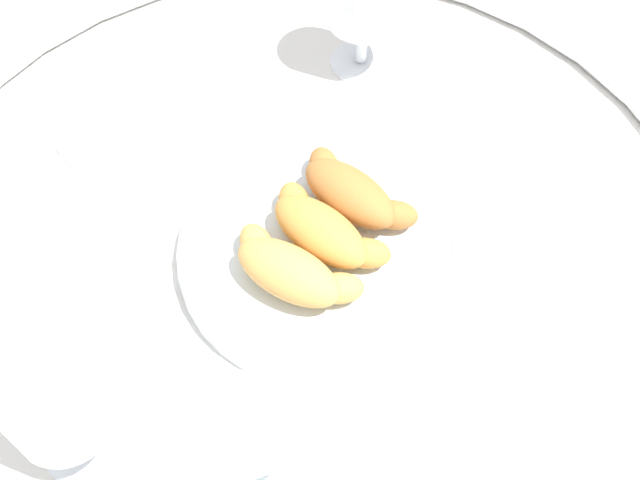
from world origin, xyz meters
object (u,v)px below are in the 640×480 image
Objects in this scene: croissant_extra at (352,193)px; juice_glass_left at (57,405)px; croissant_large at (291,271)px; pastry_plate at (320,251)px; croissant_small at (322,230)px; sugar_packet at (74,145)px.

croissant_extra is 0.98× the size of juice_glass_left.
pastry_plate is at bearing 98.26° from croissant_large.
juice_glass_left is (-0.03, -0.21, 0.05)m from croissant_large.
croissant_large is 0.99× the size of croissant_extra.
pastry_plate is at bearing 85.39° from juice_glass_left.
croissant_small reaches higher than pastry_plate.
pastry_plate is at bearing -89.76° from croissant_small.
juice_glass_left is at bearing -94.55° from croissant_small.
juice_glass_left is (-0.01, -0.31, 0.05)m from croissant_extra.
croissant_extra is at bearing 98.25° from croissant_small.
pastry_plate is at bearing 20.20° from sugar_packet.
croissant_small is 2.74× the size of sugar_packet.
juice_glass_left is at bearing -97.41° from croissant_large.
croissant_small is 0.27m from juice_glass_left.
croissant_small is 0.98× the size of juice_glass_left.
croissant_large is 0.97× the size of juice_glass_left.
croissant_large is 0.99× the size of croissant_small.
croissant_large is 0.29m from sugar_packet.
croissant_small is at bearing 85.45° from juice_glass_left.
croissant_small is at bearing 20.82° from sugar_packet.
pastry_plate is 1.87× the size of juice_glass_left.
croissant_extra is at bearing 98.00° from croissant_large.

